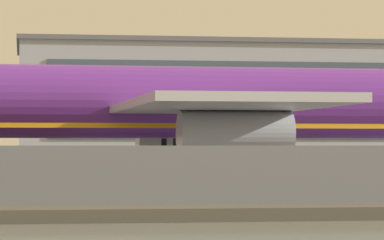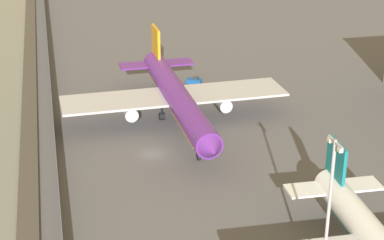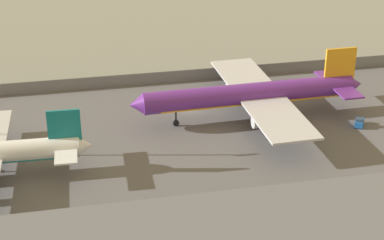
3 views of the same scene
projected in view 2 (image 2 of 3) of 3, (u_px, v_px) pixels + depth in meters
ground_plane at (153, 154)px, 108.82m from camera, size 500.00×500.00×0.00m
shoreline_seawall at (29, 165)px, 104.50m from camera, size 320.00×3.00×0.50m
perimeter_fence at (56, 156)px, 104.98m from camera, size 280.00×0.10×2.78m
cargo_jet_purple at (176, 97)px, 119.10m from camera, size 49.49×42.51×13.83m
baggage_tug at (194, 81)px, 140.45m from camera, size 3.01×3.57×1.80m
apron_light_mast_apron_west at (328, 219)px, 67.61m from camera, size 3.20×0.40×20.99m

